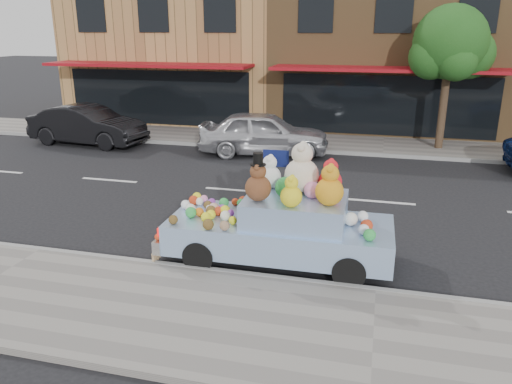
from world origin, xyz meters
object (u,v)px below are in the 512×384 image
(street_tree, at_px, (451,49))
(car_silver, at_px, (264,133))
(car_dark, at_px, (87,125))
(art_car, at_px, (282,222))

(street_tree, relative_size, car_silver, 1.13)
(car_silver, bearing_deg, car_dark, 81.47)
(street_tree, height_order, car_silver, street_tree)
(car_silver, distance_m, art_car, 8.71)
(street_tree, distance_m, car_silver, 7.24)
(car_silver, xyz_separation_m, art_car, (2.37, -8.38, 0.04))
(car_dark, height_order, art_car, art_car)
(car_silver, xyz_separation_m, car_dark, (-7.10, -0.08, -0.02))
(car_silver, relative_size, car_dark, 1.00)
(car_dark, relative_size, art_car, 1.03)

